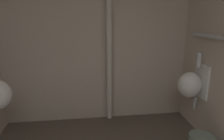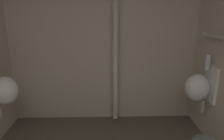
% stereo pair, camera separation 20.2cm
% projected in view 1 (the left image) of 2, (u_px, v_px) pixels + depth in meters
% --- Properties ---
extents(wall_back, '(2.78, 0.06, 2.54)m').
position_uv_depth(wall_back, '(96.00, 35.00, 2.87)').
color(wall_back, beige).
rests_on(wall_back, ground).
extents(urinal_right_mid, '(0.32, 0.30, 0.76)m').
position_uv_depth(urinal_right_mid, '(191.00, 84.00, 2.63)').
color(urinal_right_mid, white).
extents(standpipe_back_wall, '(0.08, 0.08, 2.49)m').
position_uv_depth(standpipe_back_wall, '(109.00, 36.00, 2.79)').
color(standpipe_back_wall, beige).
rests_on(standpipe_back_wall, ground).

